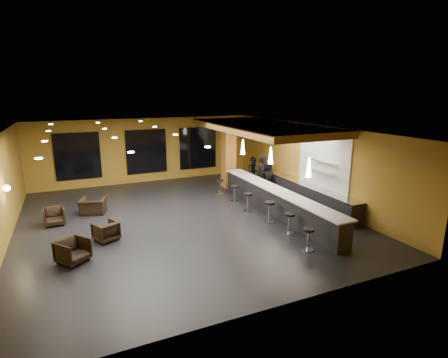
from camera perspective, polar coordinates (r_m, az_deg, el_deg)
name	(u,v)px	position (r m, az deg, el deg)	size (l,w,h in m)	color
floor	(183,220)	(14.05, -6.66, -6.62)	(12.00, 13.00, 0.10)	black
ceiling	(181,129)	(13.22, -7.11, 8.14)	(12.00, 13.00, 0.10)	black
wall_back	(146,150)	(19.76, -12.62, 4.59)	(12.00, 0.10, 3.50)	#A27624
wall_front	(273,240)	(7.82, 7.94, -9.81)	(12.00, 0.10, 3.50)	#A27624
wall_right	(310,163)	(16.32, 13.84, 2.56)	(0.10, 13.00, 3.50)	#A27624
wood_soffit	(260,127)	(15.76, 5.96, 8.42)	(3.60, 8.00, 0.28)	olive
window_left	(78,156)	(19.28, -22.78, 3.45)	(2.20, 0.06, 2.40)	black
window_center	(146,152)	(19.66, -12.55, 4.40)	(2.20, 0.06, 2.40)	black
window_right	(198,148)	(20.46, -4.28, 5.07)	(2.20, 0.06, 2.40)	black
tile_backsplash	(323,162)	(15.46, 15.89, 2.75)	(0.06, 3.20, 2.40)	white
bar_counter	(276,202)	(14.48, 8.43, -3.74)	(0.60, 8.00, 1.00)	black
bar_top	(276,190)	(14.33, 8.51, -1.74)	(0.78, 8.10, 0.05)	white
prep_counter	(308,195)	(16.01, 13.52, -2.51)	(0.70, 6.00, 0.86)	black
prep_top	(308,185)	(15.89, 13.62, -0.94)	(0.72, 6.00, 0.03)	silver
wall_shelf_lower	(323,172)	(15.30, 15.86, 1.10)	(0.30, 1.50, 0.03)	silver
wall_shelf_upper	(324,162)	(15.21, 15.98, 2.75)	(0.30, 1.50, 0.03)	silver
column	(229,154)	(18.11, 0.75, 4.09)	(0.60, 0.60, 3.50)	#A96C26
wall_sconce	(7,188)	(13.58, -31.97, -1.28)	(0.22, 0.22, 0.22)	#FFE5B2
pendant_0	(309,167)	(12.43, 13.68, 1.86)	(0.20, 0.20, 0.70)	white
pendant_1	(271,156)	(14.45, 7.63, 3.81)	(0.20, 0.20, 0.70)	white
pendant_2	(243,147)	(16.59, 3.09, 5.25)	(0.20, 0.20, 0.70)	white
staff_a	(262,174)	(17.23, 6.30, 0.74)	(0.69, 0.45, 1.88)	black
staff_b	(254,173)	(17.88, 4.88, 0.94)	(0.82, 0.64, 1.69)	black
staff_c	(267,177)	(17.33, 7.10, 0.26)	(0.77, 0.50, 1.57)	black
armchair_a	(73,251)	(11.35, -23.46, -10.73)	(0.77, 0.79, 0.72)	black
armchair_b	(106,231)	(12.54, -18.73, -8.07)	(0.70, 0.72, 0.66)	black
armchair_c	(54,216)	(14.68, -25.98, -5.49)	(0.72, 0.74, 0.67)	black
armchair_d	(93,206)	(15.37, -20.61, -4.17)	(0.99, 0.86, 0.64)	black
bar_stool_0	(308,236)	(11.44, 13.60, -9.10)	(0.37, 0.37, 0.74)	silver
bar_stool_1	(289,221)	(12.58, 10.60, -6.71)	(0.38, 0.38, 0.75)	silver
bar_stool_2	(270,209)	(13.50, 7.45, -4.92)	(0.42, 0.42, 0.83)	silver
bar_stool_3	(248,200)	(14.63, 3.90, -3.41)	(0.40, 0.40, 0.79)	silver
bar_stool_4	(234,192)	(15.90, 1.72, -2.05)	(0.38, 0.38, 0.74)	silver
bar_stool_5	(220,185)	(17.07, -0.65, -0.96)	(0.37, 0.37, 0.72)	silver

